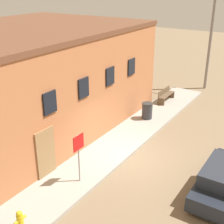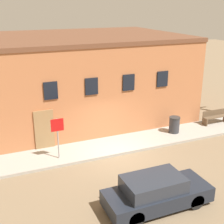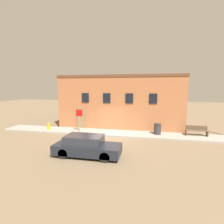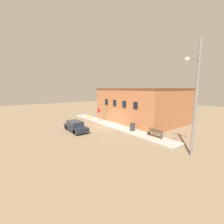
{
  "view_description": "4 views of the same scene",
  "coord_description": "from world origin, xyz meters",
  "px_view_note": "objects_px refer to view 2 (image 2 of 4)",
  "views": [
    {
      "loc": [
        -10.93,
        -6.08,
        7.62
      ],
      "look_at": [
        0.15,
        1.07,
        2.0
      ],
      "focal_mm": 50.0,
      "sensor_mm": 36.0,
      "label": 1
    },
    {
      "loc": [
        -5.74,
        -12.87,
        7.35
      ],
      "look_at": [
        0.15,
        1.07,
        2.0
      ],
      "focal_mm": 50.0,
      "sensor_mm": 36.0,
      "label": 2
    },
    {
      "loc": [
        3.33,
        -14.05,
        4.19
      ],
      "look_at": [
        0.15,
        1.07,
        2.0
      ],
      "focal_mm": 28.0,
      "sensor_mm": 36.0,
      "label": 3
    },
    {
      "loc": [
        17.03,
        -11.64,
        5.29
      ],
      "look_at": [
        0.15,
        1.07,
        2.0
      ],
      "focal_mm": 24.0,
      "sensor_mm": 36.0,
      "label": 4
    }
  ],
  "objects_px": {
    "bench": "(215,117)",
    "trash_bin": "(174,125)",
    "parked_car": "(156,192)",
    "stop_sign": "(58,131)"
  },
  "relations": [
    {
      "from": "trash_bin",
      "to": "parked_car",
      "type": "xyz_separation_m",
      "value": [
        -4.47,
        -5.53,
        -0.0
      ]
    },
    {
      "from": "stop_sign",
      "to": "parked_car",
      "type": "height_order",
      "value": "stop_sign"
    },
    {
      "from": "trash_bin",
      "to": "stop_sign",
      "type": "bearing_deg",
      "value": -175.6
    },
    {
      "from": "stop_sign",
      "to": "bench",
      "type": "relative_size",
      "value": 1.18
    },
    {
      "from": "trash_bin",
      "to": "parked_car",
      "type": "bearing_deg",
      "value": -128.94
    },
    {
      "from": "bench",
      "to": "parked_car",
      "type": "bearing_deg",
      "value": -143.01
    },
    {
      "from": "bench",
      "to": "trash_bin",
      "type": "distance_m",
      "value": 3.22
    },
    {
      "from": "stop_sign",
      "to": "bench",
      "type": "bearing_deg",
      "value": 4.45
    },
    {
      "from": "stop_sign",
      "to": "bench",
      "type": "xyz_separation_m",
      "value": [
        10.18,
        0.79,
        -1.0
      ]
    },
    {
      "from": "bench",
      "to": "trash_bin",
      "type": "xyz_separation_m",
      "value": [
        -3.21,
        -0.26,
        0.05
      ]
    }
  ]
}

